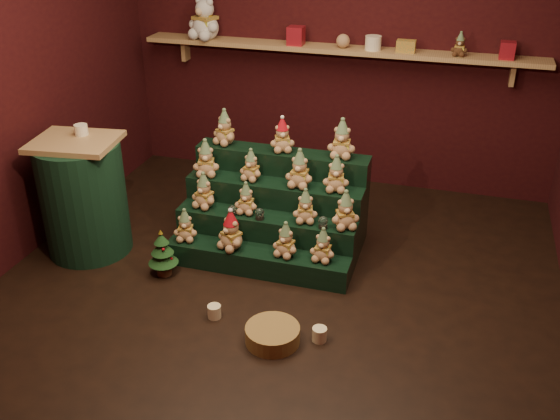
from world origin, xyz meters
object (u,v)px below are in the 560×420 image
(mug_left, at_px, (214,311))
(brown_bear, at_px, (460,44))
(mini_christmas_tree, at_px, (163,253))
(snow_globe_b, at_px, (260,214))
(riser_tier_front, at_px, (257,261))
(mug_right, at_px, (319,334))
(snow_globe_c, at_px, (323,222))
(wicker_basket, at_px, (273,335))
(side_table, at_px, (84,197))
(white_bear, at_px, (205,13))
(snow_globe_a, at_px, (232,210))

(mug_left, distance_m, brown_bear, 2.99)
(mini_christmas_tree, distance_m, mug_left, 0.69)
(snow_globe_b, bearing_deg, brown_bear, 50.39)
(riser_tier_front, height_order, mug_right, riser_tier_front)
(snow_globe_c, bearing_deg, wicker_basket, -96.67)
(snow_globe_c, xyz_separation_m, mug_left, (-0.56, -0.78, -0.36))
(snow_globe_c, height_order, side_table, side_table)
(mug_left, relative_size, brown_bear, 0.47)
(side_table, xyz_separation_m, wicker_basket, (1.73, -0.69, -0.41))
(mini_christmas_tree, xyz_separation_m, white_bear, (-0.39, 1.92, 1.37))
(riser_tier_front, relative_size, mini_christmas_tree, 3.70)
(snow_globe_a, bearing_deg, wicker_basket, -56.52)
(riser_tier_front, relative_size, mug_left, 15.33)
(snow_globe_b, xyz_separation_m, white_bear, (-1.01, 1.53, 1.15))
(snow_globe_c, height_order, mini_christmas_tree, snow_globe_c)
(mug_right, relative_size, white_bear, 0.20)
(riser_tier_front, xyz_separation_m, mini_christmas_tree, (-0.66, -0.23, 0.09))
(white_bear, bearing_deg, snow_globe_b, -36.37)
(wicker_basket, bearing_deg, white_bear, 119.81)
(snow_globe_c, bearing_deg, riser_tier_front, -160.78)
(riser_tier_front, distance_m, white_bear, 2.46)
(white_bear, bearing_deg, side_table, -80.94)
(snow_globe_b, height_order, side_table, side_table)
(riser_tier_front, xyz_separation_m, mug_left, (-0.10, -0.62, -0.04))
(snow_globe_b, bearing_deg, mini_christmas_tree, -147.93)
(mini_christmas_tree, bearing_deg, mug_left, -34.61)
(riser_tier_front, bearing_deg, wicker_basket, -64.76)
(mini_christmas_tree, bearing_deg, mug_right, -17.96)
(riser_tier_front, height_order, side_table, side_table)
(snow_globe_a, relative_size, mug_right, 0.86)
(snow_globe_b, xyz_separation_m, brown_bear, (1.26, 1.53, 1.01))
(mug_right, distance_m, white_bear, 3.25)
(riser_tier_front, xyz_separation_m, wicker_basket, (0.35, -0.75, -0.04))
(riser_tier_front, relative_size, snow_globe_a, 17.19)
(riser_tier_front, relative_size, wicker_basket, 4.01)
(mini_christmas_tree, bearing_deg, brown_bear, 45.43)
(snow_globe_a, distance_m, snow_globe_b, 0.22)
(snow_globe_b, distance_m, mug_right, 1.11)
(mini_christmas_tree, height_order, mug_right, mini_christmas_tree)
(snow_globe_a, xyz_separation_m, white_bear, (-0.79, 1.53, 1.15))
(riser_tier_front, xyz_separation_m, mug_right, (0.64, -0.65, -0.04))
(mini_christmas_tree, relative_size, wicker_basket, 1.08)
(snow_globe_c, xyz_separation_m, brown_bear, (0.78, 1.53, 1.01))
(snow_globe_a, bearing_deg, mug_right, -42.55)
(brown_bear, bearing_deg, mug_left, -117.76)
(snow_globe_b, distance_m, wicker_basket, 1.05)
(snow_globe_b, relative_size, white_bear, 0.20)
(mug_right, bearing_deg, white_bear, 125.68)
(mug_right, bearing_deg, side_table, 163.70)
(snow_globe_a, bearing_deg, mug_left, -79.06)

